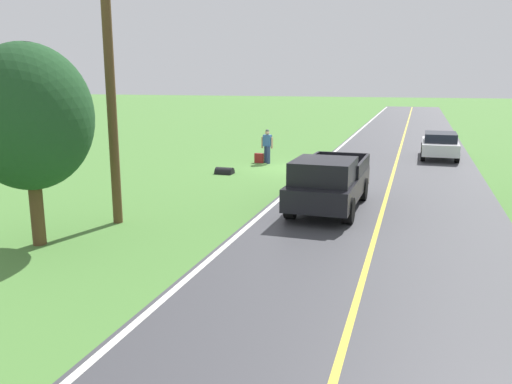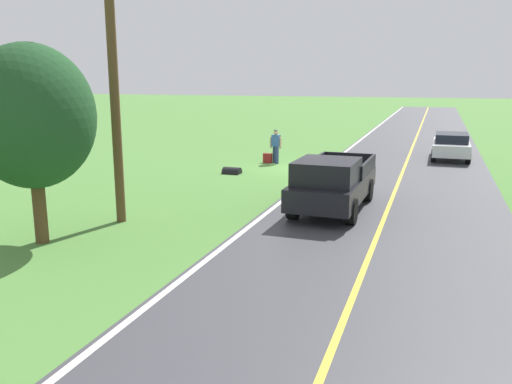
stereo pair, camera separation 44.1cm
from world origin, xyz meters
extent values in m
plane|color=#4C7F38|center=(0.00, 0.00, 0.00)|extent=(200.00, 200.00, 0.00)
cube|color=#3D3D42|center=(-4.85, 0.00, 0.00)|extent=(7.72, 120.00, 0.00)
cube|color=silver|center=(-1.17, 0.00, 0.01)|extent=(0.16, 117.60, 0.00)
cube|color=gold|center=(-4.85, 0.00, 0.01)|extent=(0.14, 117.60, 0.00)
cylinder|color=navy|center=(1.42, -1.05, 0.44)|extent=(0.18, 0.18, 0.88)
cylinder|color=navy|center=(1.63, -1.30, 0.44)|extent=(0.18, 0.18, 0.88)
cube|color=#335999|center=(1.52, -1.18, 1.17)|extent=(0.41, 0.27, 0.58)
sphere|color=tan|center=(1.52, -1.18, 1.57)|extent=(0.23, 0.23, 0.23)
sphere|color=#4C564C|center=(1.52, -1.18, 1.65)|extent=(0.20, 0.20, 0.20)
cube|color=black|center=(1.52, -1.38, 1.20)|extent=(0.33, 0.21, 0.44)
cylinder|color=tan|center=(1.26, -1.15, 1.06)|extent=(0.10, 0.10, 0.58)
cylinder|color=tan|center=(1.78, -1.17, 1.06)|extent=(0.10, 0.10, 0.58)
cube|color=maroon|center=(1.95, -1.14, 0.25)|extent=(0.47, 0.21, 0.50)
cube|color=black|center=(-3.11, 7.43, 0.75)|extent=(2.13, 5.45, 0.70)
cube|color=black|center=(-3.08, 8.61, 1.46)|extent=(1.89, 2.20, 0.72)
cube|color=black|center=(-3.08, 8.61, 1.53)|extent=(1.71, 1.33, 0.43)
cube|color=black|center=(-4.07, 6.37, 1.33)|extent=(0.17, 3.03, 0.45)
cube|color=black|center=(-2.19, 6.32, 1.33)|extent=(0.17, 3.03, 0.45)
cube|color=black|center=(-3.17, 4.83, 1.33)|extent=(1.84, 0.14, 0.45)
cylinder|color=black|center=(-3.97, 9.20, 0.40)|extent=(0.32, 0.81, 0.80)
cylinder|color=black|center=(-2.17, 9.15, 0.40)|extent=(0.32, 0.81, 0.80)
cylinder|color=black|center=(-4.04, 5.90, 0.40)|extent=(0.32, 0.81, 0.80)
cylinder|color=black|center=(-2.24, 5.85, 0.40)|extent=(0.32, 0.81, 0.80)
cube|color=silver|center=(-7.02, -5.63, 0.64)|extent=(1.88, 4.41, 0.62)
cube|color=black|center=(-7.02, -5.43, 1.18)|extent=(1.64, 2.39, 0.46)
cylinder|color=black|center=(-6.18, -7.03, 0.33)|extent=(0.24, 0.66, 0.66)
cylinder|color=black|center=(-7.87, -7.02, 0.33)|extent=(0.24, 0.66, 0.66)
cylinder|color=black|center=(-6.17, -4.23, 0.33)|extent=(0.24, 0.66, 0.66)
cylinder|color=black|center=(-7.86, -4.22, 0.33)|extent=(0.24, 0.66, 0.66)
cylinder|color=brown|center=(2.75, 11.13, 4.16)|extent=(0.28, 0.28, 8.32)
cylinder|color=brown|center=(3.56, 13.65, 0.99)|extent=(0.35, 0.35, 1.98)
ellipsoid|color=#1E4723|center=(3.56, 13.65, 3.34)|extent=(3.21, 3.21, 3.69)
cylinder|color=black|center=(2.55, 2.38, 0.00)|extent=(0.80, 0.60, 0.60)
camera|label=1|loc=(-5.79, 24.70, 4.30)|focal=36.97mm
camera|label=2|loc=(-6.21, 24.56, 4.30)|focal=36.97mm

